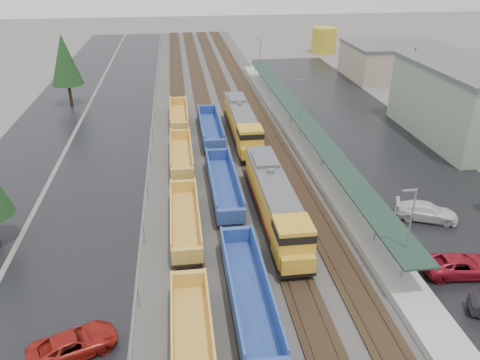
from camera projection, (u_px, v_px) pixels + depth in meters
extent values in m
cube|color=#302D2B|center=(220.00, 118.00, 69.17)|extent=(20.00, 160.00, 0.08)
cube|color=black|center=(179.00, 119.00, 68.39)|extent=(2.60, 160.00, 0.15)
cube|color=#473326|center=(174.00, 118.00, 68.25)|extent=(0.08, 160.00, 0.07)
cube|color=#473326|center=(184.00, 118.00, 68.43)|extent=(0.08, 160.00, 0.07)
cube|color=black|center=(206.00, 118.00, 68.87)|extent=(2.60, 160.00, 0.15)
cube|color=#473326|center=(201.00, 117.00, 68.74)|extent=(0.08, 160.00, 0.07)
cube|color=#473326|center=(211.00, 117.00, 68.91)|extent=(0.08, 160.00, 0.07)
cube|color=black|center=(233.00, 116.00, 69.36)|extent=(2.60, 160.00, 0.15)
cube|color=#473326|center=(228.00, 116.00, 69.22)|extent=(0.08, 160.00, 0.07)
cube|color=#473326|center=(238.00, 116.00, 69.40)|extent=(0.08, 160.00, 0.07)
cube|color=black|center=(260.00, 115.00, 69.85)|extent=(2.60, 160.00, 0.15)
cube|color=#473326|center=(255.00, 115.00, 69.71)|extent=(0.08, 160.00, 0.07)
cube|color=#473326|center=(265.00, 114.00, 69.88)|extent=(0.08, 160.00, 0.07)
cube|color=black|center=(116.00, 123.00, 67.36)|extent=(10.00, 160.00, 0.02)
cube|color=black|center=(44.00, 126.00, 66.14)|extent=(9.00, 160.00, 0.02)
cube|color=black|center=(368.00, 136.00, 62.60)|extent=(16.00, 100.00, 0.02)
cube|color=#9E9B93|center=(299.00, 137.00, 61.30)|extent=(3.00, 80.00, 0.70)
cylinder|color=gray|center=(376.00, 227.00, 38.39)|extent=(0.16, 0.16, 2.40)
cylinder|color=gray|center=(322.00, 156.00, 51.73)|extent=(0.16, 0.16, 2.40)
cylinder|color=gray|center=(291.00, 113.00, 65.06)|extent=(0.16, 0.16, 2.40)
cylinder|color=gray|center=(270.00, 86.00, 78.39)|extent=(0.16, 0.16, 2.40)
cylinder|color=gray|center=(255.00, 66.00, 91.72)|extent=(0.16, 0.16, 2.40)
cube|color=#1B3125|center=(301.00, 116.00, 60.04)|extent=(2.60, 65.00, 0.15)
cylinder|color=gray|center=(407.00, 239.00, 33.02)|extent=(0.12, 0.12, 8.00)
cube|color=gray|center=(410.00, 191.00, 31.24)|extent=(1.00, 0.15, 0.12)
cylinder|color=gray|center=(301.00, 110.00, 59.68)|extent=(0.12, 0.12, 8.00)
cube|color=gray|center=(299.00, 80.00, 57.90)|extent=(1.00, 0.15, 0.12)
cylinder|color=gray|center=(260.00, 61.00, 86.35)|extent=(0.12, 0.12, 8.00)
cube|color=gray|center=(258.00, 39.00, 84.56)|extent=(1.00, 0.15, 0.12)
cylinder|color=gray|center=(138.00, 297.00, 32.04)|extent=(0.08, 0.08, 2.00)
cylinder|color=gray|center=(144.00, 234.00, 39.15)|extent=(0.08, 0.08, 2.00)
cylinder|color=gray|center=(148.00, 190.00, 46.26)|extent=(0.08, 0.08, 2.00)
cylinder|color=gray|center=(151.00, 158.00, 53.37)|extent=(0.08, 0.08, 2.00)
cylinder|color=gray|center=(153.00, 134.00, 60.48)|extent=(0.08, 0.08, 2.00)
cylinder|color=gray|center=(154.00, 114.00, 67.59)|extent=(0.08, 0.08, 2.00)
cylinder|color=gray|center=(156.00, 99.00, 74.70)|extent=(0.08, 0.08, 2.00)
cylinder|color=gray|center=(157.00, 86.00, 81.81)|extent=(0.08, 0.08, 2.00)
cylinder|color=gray|center=(158.00, 75.00, 88.92)|extent=(0.08, 0.08, 2.00)
cylinder|color=gray|center=(159.00, 66.00, 96.03)|extent=(0.08, 0.08, 2.00)
cylinder|color=gray|center=(159.00, 58.00, 103.14)|extent=(0.08, 0.08, 2.00)
cylinder|color=gray|center=(160.00, 51.00, 110.25)|extent=(0.08, 0.08, 2.00)
cylinder|color=gray|center=(161.00, 45.00, 117.36)|extent=(0.08, 0.08, 2.00)
cylinder|color=gray|center=(161.00, 39.00, 124.47)|extent=(0.08, 0.08, 2.00)
cylinder|color=gray|center=(161.00, 34.00, 131.58)|extent=(0.08, 0.08, 2.00)
cube|color=gray|center=(154.00, 108.00, 67.15)|extent=(0.05, 160.00, 0.05)
cube|color=gray|center=(395.00, 62.00, 90.01)|extent=(18.00, 14.00, 6.00)
cube|color=#59595B|center=(398.00, 45.00, 88.57)|extent=(18.36, 14.28, 0.50)
ellipsoid|color=#4F5E49|center=(113.00, 11.00, 189.96)|extent=(154.00, 110.00, 19.80)
ellipsoid|color=#4F5E49|center=(277.00, 6.00, 207.35)|extent=(196.00, 140.00, 25.20)
ellipsoid|color=#4F5E49|center=(415.00, 2.00, 224.75)|extent=(168.00, 120.00, 21.60)
cylinder|color=#332316|center=(70.00, 94.00, 74.55)|extent=(0.50, 0.50, 3.30)
cone|color=black|center=(64.00, 60.00, 72.12)|extent=(4.84, 4.84, 7.70)
cylinder|color=#332316|center=(407.00, 105.00, 70.15)|extent=(0.50, 0.50, 3.00)
cone|color=black|center=(412.00, 71.00, 67.94)|extent=(4.40, 4.40, 7.00)
cube|color=black|center=(273.00, 213.00, 42.60)|extent=(2.77, 18.45, 0.37)
cube|color=gold|center=(272.00, 193.00, 42.72)|extent=(2.58, 14.76, 2.77)
cube|color=gold|center=(293.00, 241.00, 35.43)|extent=(2.77, 2.95, 3.14)
cube|color=black|center=(293.00, 230.00, 35.02)|extent=(2.81, 3.00, 0.65)
cube|color=gold|center=(298.00, 264.00, 34.36)|extent=(2.58, 0.92, 1.29)
cube|color=#59595B|center=(272.00, 179.00, 42.07)|extent=(2.63, 14.76, 0.32)
cube|color=maroon|center=(257.00, 205.00, 43.05)|extent=(0.04, 14.76, 0.32)
cube|color=maroon|center=(285.00, 203.00, 43.37)|extent=(0.04, 14.76, 0.32)
cube|color=black|center=(273.00, 217.00, 42.76)|extent=(2.03, 5.54, 0.55)
cube|color=black|center=(289.00, 257.00, 36.98)|extent=(2.21, 3.69, 0.46)
cube|color=black|center=(261.00, 184.00, 48.46)|extent=(2.21, 3.69, 0.46)
cylinder|color=#59595B|center=(270.00, 172.00, 42.77)|extent=(0.65, 0.65, 0.46)
cube|color=#59595B|center=(265.00, 160.00, 45.25)|extent=(2.21, 3.69, 0.46)
cube|color=black|center=(241.00, 133.00, 61.26)|extent=(2.77, 18.45, 0.37)
cube|color=gold|center=(240.00, 119.00, 61.39)|extent=(2.58, 14.76, 2.77)
cube|color=gold|center=(250.00, 140.00, 54.09)|extent=(2.77, 2.95, 3.14)
cube|color=black|center=(250.00, 133.00, 53.68)|extent=(2.81, 3.00, 0.65)
cube|color=gold|center=(252.00, 153.00, 53.02)|extent=(2.58, 0.92, 1.29)
cube|color=#59595B|center=(241.00, 108.00, 60.73)|extent=(2.63, 14.76, 0.32)
cube|color=maroon|center=(231.00, 128.00, 61.72)|extent=(0.04, 14.76, 0.32)
cube|color=maroon|center=(250.00, 127.00, 62.04)|extent=(0.04, 14.76, 0.32)
cube|color=black|center=(241.00, 136.00, 61.42)|extent=(2.03, 5.54, 0.55)
cube|color=black|center=(249.00, 154.00, 55.64)|extent=(2.21, 3.69, 0.46)
cube|color=black|center=(235.00, 119.00, 67.12)|extent=(2.21, 3.69, 0.46)
cylinder|color=#59595B|center=(240.00, 104.00, 61.43)|extent=(0.65, 0.65, 0.46)
cube|color=#59595B|center=(237.00, 99.00, 63.91)|extent=(2.21, 3.69, 0.46)
cube|color=gold|center=(193.00, 349.00, 28.09)|extent=(2.42, 11.29, 0.23)
cube|color=gold|center=(173.00, 340.00, 27.58)|extent=(0.14, 11.29, 1.67)
cube|color=gold|center=(212.00, 336.00, 27.86)|extent=(0.14, 11.29, 1.67)
cube|color=gold|center=(189.00, 279.00, 32.99)|extent=(2.42, 0.47, 1.30)
cube|color=black|center=(190.00, 296.00, 32.82)|extent=(1.86, 2.05, 0.47)
cube|color=gold|center=(185.00, 223.00, 41.02)|extent=(2.42, 11.29, 0.23)
cube|color=gold|center=(171.00, 216.00, 40.51)|extent=(0.14, 11.29, 1.67)
cube|color=gold|center=(198.00, 214.00, 40.79)|extent=(0.14, 11.29, 1.67)
cube|color=gold|center=(187.00, 256.00, 35.55)|extent=(2.42, 0.47, 1.30)
cube|color=gold|center=(183.00, 187.00, 45.92)|extent=(2.42, 0.47, 1.30)
cube|color=black|center=(188.00, 261.00, 36.54)|extent=(1.86, 2.05, 0.47)
cube|color=black|center=(184.00, 198.00, 45.75)|extent=(1.86, 2.05, 0.47)
cube|color=gold|center=(181.00, 158.00, 53.95)|extent=(2.42, 11.29, 0.23)
cube|color=gold|center=(171.00, 151.00, 53.44)|extent=(0.14, 11.29, 1.67)
cube|color=gold|center=(191.00, 150.00, 53.72)|extent=(0.14, 11.29, 1.67)
cube|color=gold|center=(182.00, 174.00, 48.48)|extent=(2.42, 0.47, 1.30)
cube|color=gold|center=(180.00, 135.00, 58.84)|extent=(2.42, 0.47, 1.30)
cube|color=black|center=(183.00, 179.00, 49.47)|extent=(1.86, 2.05, 0.47)
cube|color=black|center=(181.00, 143.00, 58.68)|extent=(1.86, 2.05, 0.47)
cube|color=gold|center=(179.00, 118.00, 66.88)|extent=(2.42, 11.29, 0.23)
cube|color=gold|center=(170.00, 112.00, 66.37)|extent=(0.14, 11.29, 1.67)
cube|color=gold|center=(187.00, 112.00, 66.65)|extent=(0.14, 11.29, 1.67)
cube|color=gold|center=(180.00, 127.00, 61.41)|extent=(2.42, 0.47, 1.30)
cube|color=gold|center=(178.00, 101.00, 71.77)|extent=(2.42, 0.47, 1.30)
cube|color=black|center=(180.00, 132.00, 62.40)|extent=(1.86, 2.05, 0.47)
cube|color=black|center=(178.00, 108.00, 71.60)|extent=(1.86, 2.05, 0.47)
cube|color=navy|center=(248.00, 298.00, 32.18)|extent=(2.55, 13.31, 0.25)
cube|color=navy|center=(231.00, 289.00, 31.64)|extent=(0.15, 13.31, 1.77)
cube|color=navy|center=(266.00, 286.00, 31.94)|extent=(0.15, 13.31, 1.77)
cube|color=navy|center=(236.00, 235.00, 37.97)|extent=(2.55, 0.49, 1.37)
cube|color=black|center=(237.00, 250.00, 37.79)|extent=(1.96, 2.16, 0.49)
cube|color=navy|center=(223.00, 188.00, 47.07)|extent=(2.55, 13.31, 0.25)
cube|color=navy|center=(211.00, 181.00, 46.53)|extent=(0.15, 13.31, 1.77)
cube|color=navy|center=(235.00, 179.00, 46.82)|extent=(0.15, 13.31, 1.77)
cube|color=navy|center=(231.00, 216.00, 40.67)|extent=(2.55, 0.49, 1.37)
cube|color=navy|center=(217.00, 155.00, 52.85)|extent=(2.55, 0.49, 1.37)
cube|color=black|center=(230.00, 222.00, 41.72)|extent=(1.96, 2.16, 0.49)
cube|color=black|center=(218.00, 165.00, 52.67)|extent=(1.96, 2.16, 0.49)
cube|color=navy|center=(210.00, 131.00, 61.95)|extent=(2.55, 13.31, 0.25)
cube|color=navy|center=(201.00, 125.00, 61.41)|extent=(0.15, 13.31, 1.77)
cube|color=navy|center=(219.00, 124.00, 61.70)|extent=(0.15, 13.31, 1.77)
cube|color=navy|center=(215.00, 145.00, 55.55)|extent=(2.55, 0.49, 1.37)
cube|color=navy|center=(206.00, 110.00, 67.73)|extent=(2.55, 0.49, 1.37)
cube|color=black|center=(214.00, 150.00, 56.60)|extent=(1.96, 2.16, 0.49)
cube|color=black|center=(207.00, 118.00, 67.55)|extent=(1.96, 2.16, 0.49)
cylinder|color=gold|center=(324.00, 40.00, 112.09)|extent=(5.85, 5.85, 5.85)
imported|color=maroon|center=(73.00, 344.00, 28.52)|extent=(4.39, 5.85, 1.48)
imported|color=maroon|center=(460.00, 266.00, 35.54)|extent=(3.09, 5.82, 1.56)
imported|color=silver|center=(426.00, 212.00, 42.84)|extent=(4.21, 5.97, 1.61)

